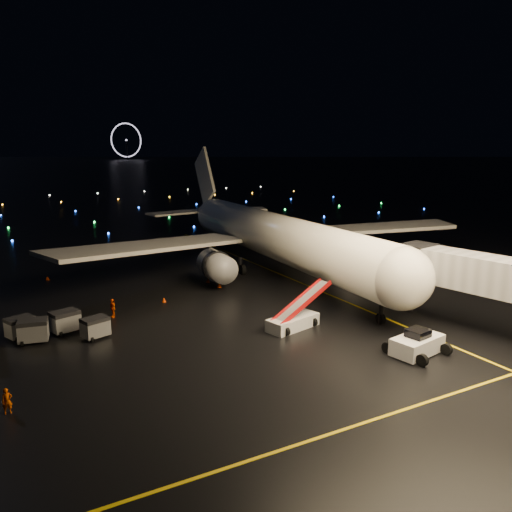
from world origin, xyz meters
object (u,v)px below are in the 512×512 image
at_px(belt_loader, 293,309).
at_px(crew_c, 113,308).
at_px(crew_a, 7,401).
at_px(baggage_cart_1, 33,331).
at_px(baggage_cart_2, 65,322).
at_px(baggage_cart_0, 95,328).
at_px(pushback_tug, 417,342).
at_px(airliner, 263,209).
at_px(baggage_cart_3, 20,327).

bearing_deg(belt_loader, crew_c, 127.35).
height_order(belt_loader, crew_a, belt_loader).
relative_size(crew_a, crew_c, 0.88).
height_order(baggage_cart_1, baggage_cart_2, baggage_cart_1).
distance_m(baggage_cart_0, baggage_cart_1, 4.74).
relative_size(pushback_tug, crew_c, 2.34).
bearing_deg(crew_a, baggage_cart_1, 72.03).
relative_size(airliner, baggage_cart_3, 26.40).
height_order(crew_a, baggage_cart_3, baggage_cart_3).
relative_size(belt_loader, baggage_cart_0, 3.48).
bearing_deg(belt_loader, baggage_cart_0, 145.20).
bearing_deg(airliner, baggage_cart_3, -154.61).
bearing_deg(baggage_cart_2, crew_c, 7.01).
xyz_separation_m(crew_c, baggage_cart_0, (-2.42, -4.52, -0.02)).
bearing_deg(pushback_tug, baggage_cart_3, 135.09).
xyz_separation_m(airliner, pushback_tug, (-3.45, -30.00, -6.74)).
bearing_deg(airliner, crew_a, -138.17).
relative_size(belt_loader, crew_c, 3.99).
bearing_deg(baggage_cart_3, crew_a, -119.85).
distance_m(airliner, crew_c, 25.06).
xyz_separation_m(pushback_tug, crew_a, (-27.55, 5.08, -0.21)).
distance_m(baggage_cart_0, baggage_cart_2, 3.19).
xyz_separation_m(airliner, crew_c, (-21.68, -10.54, -6.84)).
bearing_deg(baggage_cart_3, belt_loader, -45.90).
distance_m(belt_loader, baggage_cart_0, 16.47).
height_order(baggage_cart_0, baggage_cart_3, baggage_cart_3).
xyz_separation_m(airliner, belt_loader, (-8.70, -20.86, -6.01)).
bearing_deg(baggage_cart_1, crew_c, 34.96).
bearing_deg(airliner, crew_c, -151.02).
bearing_deg(baggage_cart_0, belt_loader, -38.79).
distance_m(belt_loader, baggage_cart_2, 19.27).
distance_m(pushback_tug, belt_loader, 10.56).
xyz_separation_m(pushback_tug, baggage_cart_0, (-20.65, 14.93, -0.12)).
bearing_deg(belt_loader, crew_a, 176.15).
xyz_separation_m(pushback_tug, baggage_cart_3, (-26.03, 17.87, -0.11)).
xyz_separation_m(baggage_cart_2, baggage_cart_3, (-3.39, 0.45, -0.06)).
height_order(crew_a, baggage_cart_0, baggage_cart_0).
height_order(belt_loader, baggage_cart_3, belt_loader).
xyz_separation_m(pushback_tug, crew_c, (-18.23, 19.45, -0.10)).
xyz_separation_m(crew_c, baggage_cart_2, (-4.41, -2.03, 0.05)).
bearing_deg(crew_c, belt_loader, 41.63).
bearing_deg(crew_a, belt_loader, 4.20).
height_order(baggage_cart_1, baggage_cart_3, baggage_cart_1).
relative_size(belt_loader, baggage_cart_1, 3.19).
xyz_separation_m(belt_loader, crew_a, (-22.29, -4.06, -0.94)).
distance_m(crew_a, baggage_cart_0, 12.03).
relative_size(belt_loader, baggage_cart_3, 3.43).
bearing_deg(baggage_cart_2, belt_loader, -43.20).
distance_m(airliner, pushback_tug, 30.94).
bearing_deg(crew_c, baggage_cart_1, -75.40).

